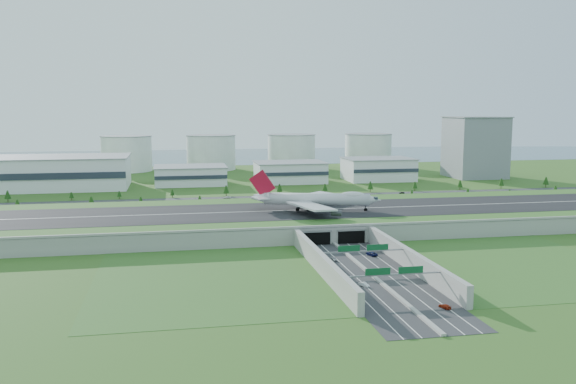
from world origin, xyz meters
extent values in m
plane|color=#264B17|center=(0.00, 0.00, 0.00)|extent=(1200.00, 1200.00, 0.00)
cube|color=gray|center=(0.00, 0.00, 4.00)|extent=(520.00, 100.00, 8.00)
cube|color=#315B1F|center=(0.00, 0.00, 8.08)|extent=(520.00, 100.00, 0.16)
cube|color=black|center=(0.00, 0.00, 8.22)|extent=(520.00, 58.00, 0.12)
cube|color=silver|center=(0.00, 0.00, 8.30)|extent=(520.00, 0.90, 0.02)
cube|color=gray|center=(0.00, -49.40, 8.60)|extent=(520.00, 1.20, 1.20)
cube|color=#28282B|center=(0.00, -110.00, 0.06)|extent=(34.00, 120.00, 0.12)
cube|color=gray|center=(0.00, -110.00, 0.45)|extent=(1.60, 120.00, 0.90)
cube|color=gray|center=(-18.20, -100.00, 4.00)|extent=(2.40, 100.00, 8.00)
cube|color=gray|center=(18.20, -100.00, 4.00)|extent=(2.40, 100.00, 8.00)
cube|color=black|center=(-8.50, -50.20, 3.20)|extent=(13.00, 1.20, 6.00)
cube|color=black|center=(8.50, -50.20, 3.20)|extent=(13.00, 1.20, 6.00)
cylinder|color=gray|center=(-19.00, -95.00, 3.50)|extent=(0.70, 0.70, 7.00)
cylinder|color=gray|center=(19.00, -95.00, 3.50)|extent=(0.70, 0.70, 7.00)
cube|color=gray|center=(0.00, -95.00, 7.20)|extent=(38.00, 0.50, 0.50)
cube|color=#0C4C23|center=(-6.00, -95.10, 8.60)|extent=(9.00, 0.30, 2.40)
cube|color=#0C4C23|center=(6.00, -95.10, 8.60)|extent=(9.00, 0.30, 2.40)
cylinder|color=gray|center=(-19.00, -130.00, 3.50)|extent=(0.70, 0.70, 7.00)
cylinder|color=gray|center=(19.00, -130.00, 3.50)|extent=(0.70, 0.70, 7.00)
cube|color=gray|center=(0.00, -130.00, 7.20)|extent=(38.00, 0.50, 0.50)
cube|color=#0C4C23|center=(-6.00, -130.10, 8.60)|extent=(9.00, 0.30, 2.40)
cube|color=#0C4C23|center=(6.00, -130.10, 8.60)|extent=(9.00, 0.30, 2.40)
cube|color=#28282B|center=(0.00, 95.00, 0.06)|extent=(560.00, 36.00, 0.12)
cylinder|color=#3D2819|center=(-169.73, 73.00, 1.41)|extent=(0.50, 0.50, 2.83)
cone|color=black|center=(-169.73, 73.00, 5.02)|extent=(4.40, 4.40, 5.65)
cylinder|color=#3D2819|center=(-125.71, 73.00, 1.53)|extent=(0.50, 0.50, 3.06)
cone|color=black|center=(-125.71, 73.00, 5.43)|extent=(4.75, 4.75, 6.11)
cylinder|color=#3D2819|center=(-95.16, 73.00, 1.36)|extent=(0.50, 0.50, 2.72)
cone|color=black|center=(-95.16, 73.00, 4.84)|extent=(4.24, 4.24, 5.45)
cylinder|color=#3D2819|center=(-57.63, 73.00, 1.28)|extent=(0.50, 0.50, 2.56)
cone|color=black|center=(-57.63, 73.00, 4.56)|extent=(3.99, 3.99, 5.13)
cylinder|color=#3D2819|center=(-16.05, 73.00, 1.28)|extent=(0.50, 0.50, 2.56)
cone|color=black|center=(-16.05, 73.00, 4.56)|extent=(3.99, 3.99, 5.13)
cylinder|color=#3D2819|center=(18.20, 73.00, 1.41)|extent=(0.50, 0.50, 2.81)
cone|color=black|center=(18.20, 73.00, 5.00)|extent=(4.37, 4.37, 5.62)
cylinder|color=#3D2819|center=(52.44, 73.00, 1.14)|extent=(0.50, 0.50, 2.27)
cone|color=black|center=(52.44, 73.00, 4.04)|extent=(3.54, 3.54, 4.55)
cylinder|color=#3D2819|center=(89.24, 73.00, 1.27)|extent=(0.50, 0.50, 2.54)
cone|color=black|center=(89.24, 73.00, 4.51)|extent=(3.95, 3.95, 5.08)
cylinder|color=#3D2819|center=(131.47, 73.00, 1.27)|extent=(0.50, 0.50, 2.53)
cone|color=black|center=(131.47, 73.00, 4.50)|extent=(3.94, 3.94, 5.06)
cylinder|color=#3D2819|center=(164.04, 73.00, 1.00)|extent=(0.50, 0.50, 2.00)
cone|color=black|center=(164.04, 73.00, 3.55)|extent=(3.11, 3.11, 4.00)
cylinder|color=#3D2819|center=(200.55, 73.00, 1.34)|extent=(0.50, 0.50, 2.69)
cone|color=black|center=(200.55, 73.00, 4.77)|extent=(4.18, 4.18, 5.37)
cylinder|color=#3D2819|center=(-186.18, 117.00, 1.42)|extent=(0.50, 0.50, 2.84)
cone|color=black|center=(-186.18, 117.00, 5.05)|extent=(4.42, 4.42, 5.69)
cylinder|color=#3D2819|center=(-144.50, 117.00, 1.05)|extent=(0.50, 0.50, 2.11)
cone|color=black|center=(-144.50, 117.00, 3.75)|extent=(3.28, 3.28, 4.21)
cylinder|color=#3D2819|center=(-112.18, 117.00, 1.02)|extent=(0.50, 0.50, 2.04)
cone|color=black|center=(-112.18, 117.00, 3.62)|extent=(3.17, 3.17, 4.07)
cylinder|color=#3D2819|center=(-75.26, 117.00, 1.06)|extent=(0.50, 0.50, 2.12)
cone|color=black|center=(-75.26, 117.00, 3.78)|extent=(3.30, 3.30, 4.25)
cylinder|color=#3D2819|center=(-36.56, 117.00, 1.40)|extent=(0.50, 0.50, 2.79)
cone|color=black|center=(-36.56, 117.00, 4.96)|extent=(4.34, 4.34, 5.58)
cylinder|color=#3D2819|center=(3.08, 117.00, 1.44)|extent=(0.50, 0.50, 2.87)
cone|color=black|center=(3.08, 117.00, 5.11)|extent=(4.47, 4.47, 5.74)
cylinder|color=#3D2819|center=(37.86, 117.00, 1.31)|extent=(0.50, 0.50, 2.61)
cone|color=black|center=(37.86, 117.00, 4.64)|extent=(4.06, 4.06, 5.22)
cylinder|color=#3D2819|center=(73.55, 117.00, 1.48)|extent=(0.50, 0.50, 2.97)
cone|color=black|center=(73.55, 117.00, 5.28)|extent=(4.62, 4.62, 5.94)
cylinder|color=#3D2819|center=(109.72, 117.00, 1.29)|extent=(0.50, 0.50, 2.58)
cone|color=black|center=(109.72, 117.00, 4.59)|extent=(4.02, 4.02, 5.16)
cylinder|color=#3D2819|center=(147.36, 117.00, 1.35)|extent=(0.50, 0.50, 2.69)
cone|color=black|center=(147.36, 117.00, 4.78)|extent=(4.19, 4.19, 5.38)
cylinder|color=#3D2819|center=(182.71, 117.00, 1.47)|extent=(0.50, 0.50, 2.94)
cone|color=black|center=(182.71, 117.00, 5.23)|extent=(4.58, 4.58, 5.89)
cylinder|color=#3D2819|center=(222.20, 117.00, 1.50)|extent=(0.50, 0.50, 3.00)
cone|color=black|center=(222.20, 117.00, 5.34)|extent=(4.67, 4.67, 6.01)
cube|color=white|center=(-170.00, 185.00, 12.50)|extent=(120.00, 60.00, 25.00)
cube|color=white|center=(-60.00, 190.00, 7.50)|extent=(58.00, 42.00, 15.00)
cube|color=white|center=(25.00, 190.00, 8.50)|extent=(58.00, 42.00, 17.00)
cube|color=white|center=(105.00, 190.00, 9.50)|extent=(58.00, 42.00, 19.00)
cube|color=gray|center=(200.00, 195.00, 27.50)|extent=(46.00, 46.00, 55.00)
cylinder|color=silver|center=(-120.00, 310.00, 17.50)|extent=(50.00, 50.00, 35.00)
cylinder|color=silver|center=(-35.00, 310.00, 17.50)|extent=(50.00, 50.00, 35.00)
cylinder|color=silver|center=(50.00, 310.00, 17.50)|extent=(50.00, 50.00, 35.00)
cylinder|color=silver|center=(135.00, 310.00, 17.50)|extent=(50.00, 50.00, 35.00)
cube|color=#345264|center=(0.00, 480.00, 0.03)|extent=(1200.00, 260.00, 0.06)
cylinder|color=silver|center=(3.02, -1.66, 14.31)|extent=(57.83, 22.32, 6.65)
cone|color=silver|center=(33.03, -10.18, 14.31)|extent=(9.82, 8.67, 6.65)
cone|color=silver|center=(-26.99, 6.87, 14.73)|extent=(11.82, 9.24, 6.65)
ellipsoid|color=silver|center=(22.06, -7.07, 16.71)|extent=(15.06, 8.86, 4.09)
cube|color=silver|center=(-3.81, -18.09, 13.27)|extent=(21.68, 33.73, 1.64)
cube|color=silver|center=(5.85, 15.92, 13.27)|extent=(32.22, 30.97, 1.64)
cylinder|color=#38383D|center=(4.38, -15.01, 10.98)|extent=(6.05, 4.48, 3.12)
cylinder|color=#38383D|center=(7.08, -27.67, 10.98)|extent=(6.05, 4.48, 3.12)
cylinder|color=#38383D|center=(11.20, 8.99, 10.98)|extent=(6.05, 4.48, 3.12)
cylinder|color=#38383D|center=(20.16, 18.34, 10.98)|extent=(6.05, 4.48, 3.12)
cube|color=silver|center=(-27.83, 0.09, 15.56)|extent=(8.84, 12.62, 0.62)
cube|color=silver|center=(-24.14, 13.09, 15.56)|extent=(12.55, 12.44, 0.62)
cube|color=#A20B24|center=(-25.99, 6.59, 22.63)|extent=(14.51, 4.95, 15.59)
cylinder|color=black|center=(28.86, -9.00, 8.85)|extent=(1.98, 0.73, 1.98)
cylinder|color=black|center=(-1.89, -3.72, 8.85)|extent=(1.98, 0.73, 1.98)
cylinder|color=black|center=(-0.07, 2.68, 8.85)|extent=(1.98, 0.73, 1.98)
cylinder|color=black|center=(-7.89, -2.01, 8.85)|extent=(1.98, 0.73, 1.98)
cylinder|color=black|center=(-6.07, 4.39, 8.85)|extent=(1.98, 0.73, 1.98)
imported|color=#A7A8AC|center=(-8.37, -81.14, 0.91)|extent=(2.47, 4.84, 1.58)
imported|color=white|center=(-7.20, -119.05, 0.85)|extent=(3.21, 4.71, 1.47)
imported|color=#0D1443|center=(10.27, -75.22, 0.98)|extent=(4.62, 6.75, 1.72)
imported|color=#9B260E|center=(11.02, -147.07, 0.81)|extent=(3.28, 5.10, 1.37)
imported|color=#545459|center=(-101.66, 88.63, 0.90)|extent=(4.89, 2.91, 1.56)
imported|color=black|center=(93.75, 103.29, 0.78)|extent=(4.15, 1.96, 1.31)
imported|color=silver|center=(211.18, 84.60, 0.80)|extent=(5.35, 3.87, 1.35)
imported|color=silver|center=(-37.22, 104.25, 0.91)|extent=(5.73, 3.03, 1.58)
camera|label=1|loc=(-74.38, -324.16, 64.86)|focal=38.00mm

